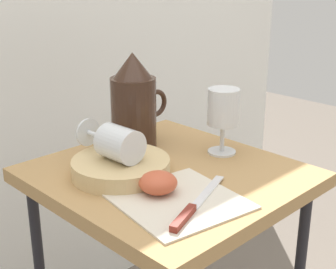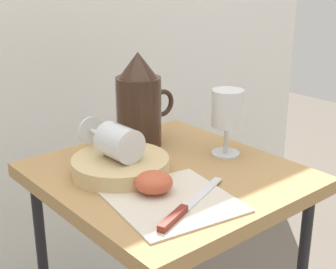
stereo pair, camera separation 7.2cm
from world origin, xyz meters
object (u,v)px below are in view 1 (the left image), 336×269
at_px(wine_glass_upright, 223,111).
at_px(knife, 192,208).
at_px(wine_glass_tipped_near, 118,143).
at_px(table, 168,203).
at_px(basket_tray, 121,167).
at_px(apple_half_left, 158,183).
at_px(pitcher, 134,109).

height_order(wine_glass_upright, knife, wine_glass_upright).
relative_size(wine_glass_tipped_near, knife, 0.66).
bearing_deg(table, wine_glass_upright, -4.95).
distance_m(basket_tray, knife, 0.21).
bearing_deg(wine_glass_tipped_near, apple_half_left, -91.08).
xyz_separation_m(wine_glass_upright, knife, (-0.26, -0.14, -0.09)).
relative_size(wine_glass_upright, apple_half_left, 2.07).
relative_size(pitcher, apple_half_left, 3.06).
height_order(basket_tray, wine_glass_upright, wine_glass_upright).
bearing_deg(wine_glass_upright, apple_half_left, -168.19).
xyz_separation_m(basket_tray, pitcher, (0.13, 0.11, 0.07)).
height_order(basket_tray, apple_half_left, apple_half_left).
height_order(table, pitcher, pitcher).
distance_m(wine_glass_upright, apple_half_left, 0.26).
bearing_deg(table, pitcher, 73.40).
bearing_deg(pitcher, apple_half_left, -121.32).
bearing_deg(wine_glass_upright, table, 175.05).
height_order(table, basket_tray, basket_tray).
bearing_deg(basket_tray, pitcher, 39.93).
xyz_separation_m(table, wine_glass_upright, (0.16, -0.01, 0.18)).
xyz_separation_m(basket_tray, wine_glass_upright, (0.24, -0.06, 0.08)).
relative_size(wine_glass_upright, wine_glass_tipped_near, 1.02).
relative_size(table, wine_glass_upright, 4.65).
xyz_separation_m(pitcher, apple_half_left, (-0.14, -0.23, -0.07)).
height_order(pitcher, wine_glass_upright, pitcher).
height_order(basket_tray, wine_glass_tipped_near, wine_glass_tipped_near).
bearing_deg(basket_tray, wine_glass_upright, -14.88).
bearing_deg(table, knife, -121.56).
height_order(basket_tray, knife, basket_tray).
bearing_deg(basket_tray, wine_glass_tipped_near, 157.86).
bearing_deg(wine_glass_tipped_near, wine_glass_upright, -14.99).
distance_m(basket_tray, pitcher, 0.19).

